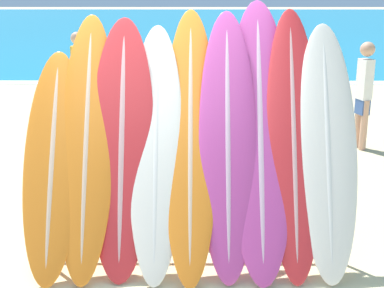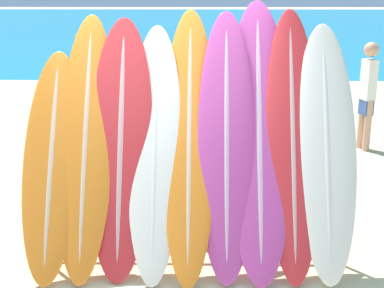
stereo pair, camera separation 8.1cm
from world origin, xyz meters
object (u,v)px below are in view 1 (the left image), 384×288
Objects in this scene: surfboard_rack at (192,214)px; person_mid_beach at (79,73)px; surfboard_slot_2 at (122,146)px; surfboard_slot_6 at (260,136)px; surfboard_slot_5 at (228,142)px; surfboard_slot_1 at (87,144)px; surfboard_slot_0 at (53,164)px; surfboard_slot_4 at (190,141)px; surfboard_slot_7 at (294,141)px; surfboard_slot_8 at (327,149)px; surfboard_slot_3 at (156,150)px; person_near_water at (364,92)px.

person_mid_beach is at bearing 111.14° from surfboard_rack.
surfboard_slot_6 reaches higher than surfboard_slot_2.
surfboard_slot_5 is at bearing 0.56° from surfboard_slot_2.
surfboard_slot_1 is 1.26m from surfboard_slot_5.
surfboard_rack is 1.18× the size of surfboard_slot_6.
surfboard_slot_5 is at bearing 109.69° from person_mid_beach.
surfboard_slot_6 is at bearing 2.48° from surfboard_slot_2.
person_mid_beach is at bearing 102.67° from surfboard_slot_1.
surfboard_slot_2 is (0.61, 0.07, 0.15)m from surfboard_slot_0.
surfboard_slot_4 is 0.92m from surfboard_slot_7.
surfboard_slot_4 is at bearing 177.17° from surfboard_slot_8.
surfboard_slot_3 is at bearing 179.52° from surfboard_slot_8.
surfboard_slot_1 is at bearing -178.30° from surfboard_slot_6.
surfboard_rack is 1.29× the size of surfboard_slot_8.
surfboard_slot_7 is (0.92, -0.02, 0.00)m from surfboard_slot_4.
surfboard_slot_1 is 0.98× the size of surfboard_slot_7.
surfboard_slot_3 is 0.94× the size of surfboard_slot_5.
surfboard_slot_8 is 6.57m from person_mid_beach.
surfboard_slot_2 is 0.61m from surfboard_slot_4.
surfboard_slot_2 is 0.97× the size of surfboard_slot_7.
surfboard_slot_4 is at bearing 174.85° from surfboard_slot_5.
surfboard_slot_6 is 1.09× the size of surfboard_slot_8.
person_near_water is at bearing 45.53° from surfboard_slot_1.
surfboard_slot_5 is 0.30m from surfboard_slot_6.
surfboard_slot_7 is (2.14, 0.09, 0.19)m from surfboard_slot_0.
surfboard_slot_2 is at bearing 178.49° from surfboard_slot_3.
surfboard_slot_0 is at bearing 118.45° from person_near_water.
person_mid_beach is (-2.52, 5.59, -0.21)m from surfboard_slot_5.
surfboard_rack is 4.63m from person_near_water.
surfboard_slot_2 is at bearing -1.39° from surfboard_slot_1.
surfboard_slot_1 is at bearing 179.24° from surfboard_slot_8.
surfboard_slot_7 reaches higher than surfboard_slot_3.
surfboard_slot_1 is 5.15m from person_near_water.
surfboard_slot_0 is 5.75m from person_mid_beach.
surfboard_slot_4 is (0.31, 0.05, 0.07)m from surfboard_slot_3.
surfboard_slot_4 is 0.34m from surfboard_slot_5.
surfboard_slot_5 is at bearing -171.40° from surfboard_slot_6.
surfboard_slot_6 is 6.22m from person_mid_beach.
surfboard_slot_5 is (0.95, 0.01, 0.03)m from surfboard_slot_2.
surfboard_slot_4 is (1.22, 0.11, 0.19)m from surfboard_slot_0.
person_near_water is (3.29, 3.68, -0.18)m from surfboard_slot_2.
surfboard_slot_2 reaches higher than surfboard_slot_0.
surfboard_slot_7 is at bearing 0.41° from surfboard_slot_1.
surfboard_slot_0 is 0.89× the size of surfboard_slot_3.
surfboard_slot_8 reaches higher than surfboard_slot_0.
surfboard_rack is at bearing -173.78° from surfboard_slot_7.
surfboard_slot_0 is 0.84× the size of surfboard_slot_4.
surfboard_slot_7 reaches higher than surfboard_slot_8.
surfboard_slot_1 is at bearing 15.39° from surfboard_slot_0.
surfboard_slot_3 is 0.32m from surfboard_slot_4.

